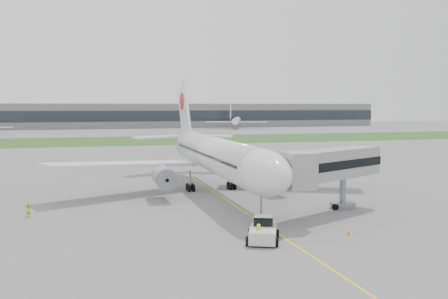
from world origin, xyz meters
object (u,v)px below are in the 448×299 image
object	(u,v)px
pushback_tug	(263,230)
jet_bridge	(326,166)
airliner	(215,154)
ground_crew_near	(258,234)

from	to	relation	value
pushback_tug	jet_bridge	xyz separation A→B (m)	(10.93, 8.72, 4.75)
pushback_tug	jet_bridge	size ratio (longest dim) A/B	0.31
jet_bridge	airliner	bearing A→B (deg)	89.35
jet_bridge	ground_crew_near	distance (m)	16.01
airliner	ground_crew_near	size ratio (longest dim) A/B	27.71
pushback_tug	airliner	bearing A→B (deg)	107.94
pushback_tug	ground_crew_near	xyz separation A→B (m)	(-0.85, -1.00, -0.05)
jet_bridge	ground_crew_near	size ratio (longest dim) A/B	8.19
pushback_tug	jet_bridge	bearing A→B (deg)	61.47
jet_bridge	ground_crew_near	xyz separation A→B (m)	(-11.78, -9.73, -4.79)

